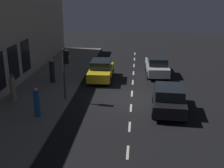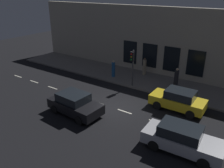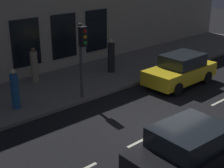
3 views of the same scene
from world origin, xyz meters
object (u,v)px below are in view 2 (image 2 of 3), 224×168
at_px(pedestrian_2, 176,79).
at_px(parked_car_0, 178,100).
at_px(parked_car_1, 75,104).
at_px(pedestrian_0, 144,67).
at_px(traffic_light, 132,62).
at_px(parked_car_2, 182,139).
at_px(pedestrian_1, 113,69).

bearing_deg(pedestrian_2, parked_car_0, -77.96).
distance_m(parked_car_0, parked_car_1, 7.67).
relative_size(pedestrian_0, pedestrian_2, 0.95).
xyz_separation_m(traffic_light, parked_car_2, (-6.17, -6.73, -1.68)).
relative_size(traffic_light, pedestrian_0, 1.90).
height_order(pedestrian_0, pedestrian_2, pedestrian_2).
relative_size(pedestrian_1, pedestrian_2, 0.92).
xyz_separation_m(parked_car_1, pedestrian_1, (7.53, 1.72, 0.15)).
distance_m(parked_car_1, pedestrian_1, 7.72).
height_order(traffic_light, parked_car_1, traffic_light).
distance_m(traffic_light, parked_car_0, 5.45).
xyz_separation_m(traffic_light, pedestrian_0, (3.42, 0.47, -1.50)).
xyz_separation_m(pedestrian_0, pedestrian_1, (-2.35, 2.29, -0.03)).
height_order(parked_car_2, pedestrian_2, pedestrian_2).
bearing_deg(pedestrian_2, pedestrian_1, 177.84).
bearing_deg(traffic_light, parked_car_1, 170.92).
bearing_deg(parked_car_1, parked_car_2, 95.42).
bearing_deg(pedestrian_0, parked_car_1, -79.78).
relative_size(parked_car_1, pedestrian_0, 2.36).
xyz_separation_m(parked_car_1, parked_car_2, (0.29, -7.76, -0.00)).
distance_m(parked_car_1, parked_car_2, 7.77).
distance_m(parked_car_0, pedestrian_1, 8.13).
xyz_separation_m(pedestrian_1, pedestrian_2, (0.89, -6.20, 0.07)).
xyz_separation_m(parked_car_0, parked_car_1, (-4.84, 5.95, 0.00)).
distance_m(traffic_light, parked_car_1, 6.75).
bearing_deg(pedestrian_2, parked_car_2, -78.34).
xyz_separation_m(pedestrian_0, pedestrian_2, (-1.46, -3.92, 0.04)).
xyz_separation_m(parked_car_2, pedestrian_2, (8.13, 3.28, 0.21)).
height_order(parked_car_2, pedestrian_1, pedestrian_1).
bearing_deg(pedestrian_2, parked_car_1, -128.36).
distance_m(parked_car_0, pedestrian_2, 3.87).
distance_m(traffic_light, parked_car_2, 9.28).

